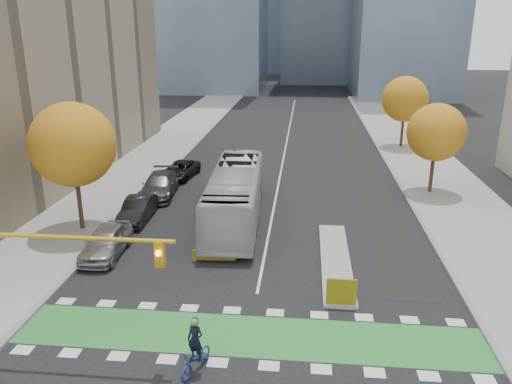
% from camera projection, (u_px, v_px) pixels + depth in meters
% --- Properties ---
extents(ground, '(300.00, 300.00, 0.00)m').
position_uv_depth(ground, '(245.00, 358.00, 19.68)').
color(ground, black).
rests_on(ground, ground).
extents(sidewalk_west, '(7.00, 120.00, 0.15)m').
position_uv_depth(sidewalk_west, '(108.00, 190.00, 39.84)').
color(sidewalk_west, gray).
rests_on(sidewalk_west, ground).
extents(sidewalk_east, '(7.00, 120.00, 0.15)m').
position_uv_depth(sidewalk_east, '(456.00, 201.00, 37.27)').
color(sidewalk_east, gray).
rests_on(sidewalk_east, ground).
extents(curb_west, '(0.30, 120.00, 0.16)m').
position_uv_depth(curb_west, '(150.00, 191.00, 39.51)').
color(curb_west, gray).
rests_on(curb_west, ground).
extents(curb_east, '(0.30, 120.00, 0.16)m').
position_uv_depth(curb_east, '(408.00, 200.00, 37.60)').
color(curb_east, gray).
rests_on(curb_east, ground).
extents(bike_crossing, '(20.00, 3.00, 0.01)m').
position_uv_depth(bike_crossing, '(249.00, 336.00, 21.09)').
color(bike_crossing, '#2B8334').
rests_on(bike_crossing, ground).
extents(centre_line, '(0.15, 70.00, 0.01)m').
position_uv_depth(centre_line, '(287.00, 141.00, 57.48)').
color(centre_line, silver).
rests_on(centre_line, ground).
extents(bike_lane_paint, '(2.50, 50.00, 0.01)m').
position_uv_depth(bike_lane_paint, '(361.00, 165.00, 47.32)').
color(bike_lane_paint, black).
rests_on(bike_lane_paint, ground).
extents(median_island, '(1.60, 10.00, 0.16)m').
position_uv_depth(median_island, '(335.00, 260.00, 27.78)').
color(median_island, gray).
rests_on(median_island, ground).
extents(hazard_board, '(1.40, 0.12, 1.30)m').
position_uv_depth(hazard_board, '(341.00, 292.00, 23.02)').
color(hazard_board, yellow).
rests_on(hazard_board, median_island).
extents(tree_west, '(5.20, 5.20, 8.22)m').
position_uv_depth(tree_west, '(73.00, 145.00, 30.41)').
color(tree_west, '#332114').
rests_on(tree_west, ground).
extents(tree_east_near, '(4.40, 4.40, 7.08)m').
position_uv_depth(tree_east_near, '(436.00, 132.00, 37.81)').
color(tree_east_near, '#332114').
rests_on(tree_east_near, ground).
extents(tree_east_far, '(4.80, 4.80, 7.65)m').
position_uv_depth(tree_east_far, '(405.00, 99.00, 52.77)').
color(tree_east_far, '#332114').
rests_on(tree_east_far, ground).
extents(traffic_signal_west, '(8.53, 0.56, 5.20)m').
position_uv_depth(traffic_signal_west, '(32.00, 262.00, 18.69)').
color(traffic_signal_west, '#BF9914').
rests_on(traffic_signal_west, ground).
extents(cyclist, '(1.30, 2.08, 2.27)m').
position_uv_depth(cyclist, '(196.00, 354.00, 18.68)').
color(cyclist, navy).
rests_on(cyclist, ground).
extents(bus, '(3.74, 13.40, 3.70)m').
position_uv_depth(bus, '(235.00, 195.00, 33.10)').
color(bus, silver).
rests_on(bus, ground).
extents(parked_car_a, '(2.14, 4.98, 1.67)m').
position_uv_depth(parked_car_a, '(106.00, 241.00, 28.38)').
color(parked_car_a, '#9A9BA0').
rests_on(parked_car_a, ground).
extents(parked_car_b, '(1.76, 4.71, 1.54)m').
position_uv_depth(parked_car_b, '(138.00, 209.00, 33.61)').
color(parked_car_b, black).
rests_on(parked_car_b, ground).
extents(parked_car_c, '(2.89, 6.09, 1.71)m').
position_uv_depth(parked_car_c, '(159.00, 185.00, 38.50)').
color(parked_car_c, '#444449').
rests_on(parked_car_c, ground).
extents(parked_car_d, '(2.98, 5.28, 1.39)m').
position_uv_depth(parked_car_d, '(180.00, 170.00, 43.24)').
color(parked_car_d, black).
rests_on(parked_car_d, ground).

